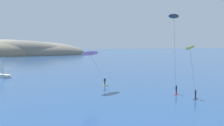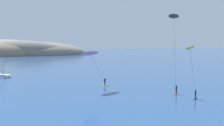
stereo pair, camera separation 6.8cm
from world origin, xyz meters
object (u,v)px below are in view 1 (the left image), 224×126
object	(u,v)px
kitesurfer_yellow	(191,54)
kitesurfer_black	(174,23)
sailboat_near	(4,75)
kitesurfer_pink	(91,56)

from	to	relation	value
kitesurfer_yellow	kitesurfer_black	bearing A→B (deg)	82.03
sailboat_near	kitesurfer_yellow	distance (m)	52.67
sailboat_near	kitesurfer_pink	size ratio (longest dim) A/B	0.74
kitesurfer_black	kitesurfer_yellow	world-z (taller)	kitesurfer_black
kitesurfer_yellow	kitesurfer_pink	xyz separation A→B (m)	(-10.67, 19.13, -1.10)
kitesurfer_black	kitesurfer_yellow	distance (m)	8.22
kitesurfer_pink	kitesurfer_yellow	bearing A→B (deg)	-60.84
sailboat_near	kitesurfer_pink	distance (m)	30.99
kitesurfer_yellow	kitesurfer_pink	size ratio (longest dim) A/B	1.18
sailboat_near	kitesurfer_yellow	bearing A→B (deg)	-56.25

